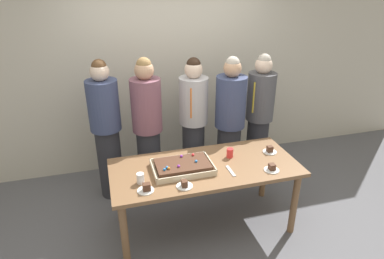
{
  "coord_description": "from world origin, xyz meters",
  "views": [
    {
      "loc": [
        -0.92,
        -2.73,
        2.48
      ],
      "look_at": [
        -0.1,
        0.15,
        1.11
      ],
      "focal_mm": 30.95,
      "sensor_mm": 36.0,
      "label": 1
    }
  ],
  "objects_px": {
    "person_serving_front": "(230,122)",
    "person_green_shirt_behind": "(148,127)",
    "sheet_cake": "(182,166)",
    "plated_slice_far_right": "(184,185)",
    "party_table": "(205,173)",
    "plated_slice_far_left": "(270,150)",
    "plated_slice_near_left": "(146,189)",
    "person_striped_tie_right": "(193,122)",
    "drink_cup_middle": "(230,153)",
    "person_far_right_suit": "(259,116)",
    "person_left_edge_reaching": "(106,130)",
    "drink_cup_nearest": "(140,178)",
    "plated_slice_near_right": "(272,168)",
    "cake_server_utensil": "(231,171)"
  },
  "relations": [
    {
      "from": "person_serving_front",
      "to": "person_green_shirt_behind",
      "type": "bearing_deg",
      "value": -48.39
    },
    {
      "from": "sheet_cake",
      "to": "plated_slice_far_right",
      "type": "relative_size",
      "value": 3.92
    },
    {
      "from": "party_table",
      "to": "plated_slice_far_left",
      "type": "bearing_deg",
      "value": 6.0
    },
    {
      "from": "party_table",
      "to": "plated_slice_near_left",
      "type": "distance_m",
      "value": 0.7
    },
    {
      "from": "sheet_cake",
      "to": "person_striped_tie_right",
      "type": "bearing_deg",
      "value": 67.52
    },
    {
      "from": "drink_cup_middle",
      "to": "person_far_right_suit",
      "type": "height_order",
      "value": "person_far_right_suit"
    },
    {
      "from": "drink_cup_middle",
      "to": "person_far_right_suit",
      "type": "bearing_deg",
      "value": 46.65
    },
    {
      "from": "person_left_edge_reaching",
      "to": "drink_cup_nearest",
      "type": "bearing_deg",
      "value": -23.12
    },
    {
      "from": "plated_slice_near_left",
      "to": "person_serving_front",
      "type": "height_order",
      "value": "person_serving_front"
    },
    {
      "from": "plated_slice_far_right",
      "to": "drink_cup_nearest",
      "type": "relative_size",
      "value": 1.5
    },
    {
      "from": "plated_slice_near_right",
      "to": "plated_slice_far_right",
      "type": "height_order",
      "value": "plated_slice_far_right"
    },
    {
      "from": "party_table",
      "to": "drink_cup_middle",
      "type": "relative_size",
      "value": 18.94
    },
    {
      "from": "plated_slice_far_right",
      "to": "drink_cup_middle",
      "type": "bearing_deg",
      "value": 33.84
    },
    {
      "from": "plated_slice_far_left",
      "to": "party_table",
      "type": "bearing_deg",
      "value": -174.0
    },
    {
      "from": "plated_slice_far_left",
      "to": "cake_server_utensil",
      "type": "height_order",
      "value": "plated_slice_far_left"
    },
    {
      "from": "plated_slice_near_right",
      "to": "drink_cup_nearest",
      "type": "height_order",
      "value": "drink_cup_nearest"
    },
    {
      "from": "plated_slice_near_left",
      "to": "plated_slice_near_right",
      "type": "bearing_deg",
      "value": 0.48
    },
    {
      "from": "party_table",
      "to": "person_green_shirt_behind",
      "type": "height_order",
      "value": "person_green_shirt_behind"
    },
    {
      "from": "person_serving_front",
      "to": "person_striped_tie_right",
      "type": "distance_m",
      "value": 0.45
    },
    {
      "from": "plated_slice_far_right",
      "to": "person_serving_front",
      "type": "height_order",
      "value": "person_serving_front"
    },
    {
      "from": "plated_slice_near_right",
      "to": "plated_slice_far_left",
      "type": "distance_m",
      "value": 0.38
    },
    {
      "from": "plated_slice_far_right",
      "to": "cake_server_utensil",
      "type": "bearing_deg",
      "value": 14.83
    },
    {
      "from": "sheet_cake",
      "to": "person_green_shirt_behind",
      "type": "distance_m",
      "value": 0.87
    },
    {
      "from": "plated_slice_far_right",
      "to": "person_striped_tie_right",
      "type": "distance_m",
      "value": 1.26
    },
    {
      "from": "plated_slice_far_right",
      "to": "person_serving_front",
      "type": "relative_size",
      "value": 0.09
    },
    {
      "from": "plated_slice_near_left",
      "to": "person_green_shirt_behind",
      "type": "xyz_separation_m",
      "value": [
        0.19,
        1.1,
        0.1
      ]
    },
    {
      "from": "party_table",
      "to": "drink_cup_middle",
      "type": "height_order",
      "value": "drink_cup_middle"
    },
    {
      "from": "party_table",
      "to": "plated_slice_near_right",
      "type": "bearing_deg",
      "value": -23.3
    },
    {
      "from": "cake_server_utensil",
      "to": "person_far_right_suit",
      "type": "xyz_separation_m",
      "value": [
        0.8,
        1.01,
        0.1
      ]
    },
    {
      "from": "plated_slice_near_left",
      "to": "plated_slice_near_right",
      "type": "distance_m",
      "value": 1.24
    },
    {
      "from": "plated_slice_far_right",
      "to": "drink_cup_nearest",
      "type": "height_order",
      "value": "drink_cup_nearest"
    },
    {
      "from": "plated_slice_far_left",
      "to": "drink_cup_middle",
      "type": "bearing_deg",
      "value": 177.15
    },
    {
      "from": "sheet_cake",
      "to": "plated_slice_near_right",
      "type": "bearing_deg",
      "value": -16.5
    },
    {
      "from": "sheet_cake",
      "to": "person_serving_front",
      "type": "bearing_deg",
      "value": 43.43
    },
    {
      "from": "plated_slice_far_left",
      "to": "plated_slice_far_right",
      "type": "xyz_separation_m",
      "value": [
        -1.06,
        -0.38,
        -0.0
      ]
    },
    {
      "from": "plated_slice_near_left",
      "to": "person_far_right_suit",
      "type": "xyz_separation_m",
      "value": [
        1.65,
        1.12,
        0.08
      ]
    },
    {
      "from": "person_left_edge_reaching",
      "to": "person_green_shirt_behind",
      "type": "bearing_deg",
      "value": 45.31
    },
    {
      "from": "plated_slice_far_left",
      "to": "person_far_right_suit",
      "type": "bearing_deg",
      "value": 72.16
    },
    {
      "from": "plated_slice_far_right",
      "to": "plated_slice_near_left",
      "type": "bearing_deg",
      "value": 175.06
    },
    {
      "from": "plated_slice_near_right",
      "to": "plated_slice_far_right",
      "type": "xyz_separation_m",
      "value": [
        -0.9,
        -0.04,
        -0.0
      ]
    },
    {
      "from": "drink_cup_middle",
      "to": "plated_slice_far_right",
      "type": "bearing_deg",
      "value": -146.16
    },
    {
      "from": "person_far_right_suit",
      "to": "person_left_edge_reaching",
      "type": "relative_size",
      "value": 0.98
    },
    {
      "from": "plated_slice_near_right",
      "to": "cake_server_utensil",
      "type": "xyz_separation_m",
      "value": [
        -0.39,
        0.09,
        -0.02
      ]
    },
    {
      "from": "cake_server_utensil",
      "to": "person_green_shirt_behind",
      "type": "distance_m",
      "value": 1.2
    },
    {
      "from": "plated_slice_far_right",
      "to": "cake_server_utensil",
      "type": "height_order",
      "value": "plated_slice_far_right"
    },
    {
      "from": "party_table",
      "to": "person_far_right_suit",
      "type": "xyz_separation_m",
      "value": [
        1.01,
        0.85,
        0.19
      ]
    },
    {
      "from": "cake_server_utensil",
      "to": "plated_slice_far_right",
      "type": "bearing_deg",
      "value": -165.17
    },
    {
      "from": "person_serving_front",
      "to": "person_green_shirt_behind",
      "type": "xyz_separation_m",
      "value": [
        -1.0,
        0.09,
        0.02
      ]
    },
    {
      "from": "cake_server_utensil",
      "to": "person_far_right_suit",
      "type": "height_order",
      "value": "person_far_right_suit"
    },
    {
      "from": "person_serving_front",
      "to": "drink_cup_middle",
      "type": "bearing_deg",
      "value": 25.09
    }
  ]
}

